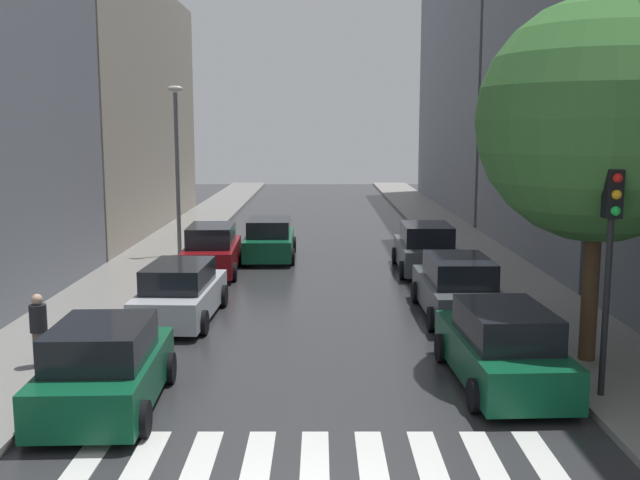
% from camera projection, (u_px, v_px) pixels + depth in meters
% --- Properties ---
extents(ground_plane, '(28.00, 72.00, 0.04)m').
position_uv_depth(ground_plane, '(320.00, 245.00, 32.97)').
color(ground_plane, '#2E2E31').
extents(sidewalk_left, '(3.00, 72.00, 0.15)m').
position_uv_depth(sidewalk_left, '(175.00, 243.00, 32.97)').
color(sidewalk_left, gray).
rests_on(sidewalk_left, ground).
extents(sidewalk_right, '(3.00, 72.00, 0.15)m').
position_uv_depth(sidewalk_right, '(465.00, 243.00, 32.94)').
color(sidewalk_right, gray).
rests_on(sidewalk_right, ground).
extents(crosswalk_stripes, '(7.65, 2.20, 0.01)m').
position_uv_depth(crosswalk_stripes, '(317.00, 460.00, 11.60)').
color(crosswalk_stripes, silver).
rests_on(crosswalk_stripes, ground).
extents(building_left_mid, '(6.00, 20.07, 12.35)m').
position_uv_depth(building_left_mid, '(103.00, 108.00, 37.12)').
color(building_left_mid, '#9E9384').
rests_on(building_left_mid, ground).
extents(building_right_far, '(6.00, 21.92, 18.79)m').
position_uv_depth(building_right_far, '(492.00, 62.00, 47.26)').
color(building_right_far, slate).
rests_on(building_right_far, ground).
extents(parked_car_left_nearest, '(2.21, 4.14, 1.68)m').
position_uv_depth(parked_car_left_nearest, '(107.00, 369.00, 13.62)').
color(parked_car_left_nearest, '#0C4C2D').
rests_on(parked_car_left_nearest, ground).
extents(parked_car_left_second, '(2.12, 4.63, 1.60)m').
position_uv_depth(parked_car_left_second, '(183.00, 293.00, 20.00)').
color(parked_car_left_second, '#B2B7BF').
rests_on(parked_car_left_second, ground).
extents(parked_car_left_third, '(2.10, 4.60, 1.77)m').
position_uv_depth(parked_car_left_third, '(214.00, 251.00, 26.46)').
color(parked_car_left_third, maroon).
rests_on(parked_car_left_third, ground).
extents(parked_car_right_nearest, '(2.19, 4.58, 1.67)m').
position_uv_depth(parked_car_right_nearest, '(505.00, 348.00, 14.90)').
color(parked_car_right_nearest, '#0C4C2D').
rests_on(parked_car_right_nearest, ground).
extents(parked_car_right_second, '(2.08, 4.76, 1.70)m').
position_uv_depth(parked_car_right_second, '(459.00, 289.00, 20.37)').
color(parked_car_right_second, '#474C51').
rests_on(parked_car_right_second, ground).
extents(parked_car_right_third, '(2.18, 4.47, 1.76)m').
position_uv_depth(parked_car_right_third, '(428.00, 249.00, 26.75)').
color(parked_car_right_third, '#474C51').
rests_on(parked_car_right_third, ground).
extents(car_midroad, '(2.13, 4.72, 1.63)m').
position_uv_depth(car_midroad, '(272.00, 240.00, 29.50)').
color(car_midroad, '#0C4C2D').
rests_on(car_midroad, ground).
extents(pedestrian_foreground, '(0.36, 0.36, 1.57)m').
position_uv_depth(pedestrian_foreground, '(41.00, 329.00, 15.67)').
color(pedestrian_foreground, brown).
rests_on(pedestrian_foreground, sidewalk_left).
extents(street_tree_right, '(5.17, 5.17, 7.79)m').
position_uv_depth(street_tree_right, '(602.00, 120.00, 15.43)').
color(street_tree_right, '#513823').
rests_on(street_tree_right, sidewalk_right).
extents(traffic_light_right_corner, '(0.30, 0.42, 4.30)m').
position_uv_depth(traffic_light_right_corner, '(613.00, 233.00, 13.55)').
color(traffic_light_right_corner, black).
rests_on(traffic_light_right_corner, sidewalk_right).
extents(lamp_post_left, '(0.60, 0.28, 6.67)m').
position_uv_depth(lamp_post_left, '(179.00, 158.00, 28.98)').
color(lamp_post_left, '#595B60').
rests_on(lamp_post_left, sidewalk_left).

